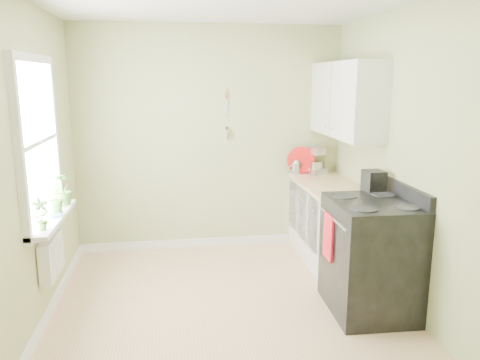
{
  "coord_description": "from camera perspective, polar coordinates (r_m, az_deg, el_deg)",
  "views": [
    {
      "loc": [
        -0.47,
        -3.81,
        2.08
      ],
      "look_at": [
        0.18,
        0.55,
        1.11
      ],
      "focal_mm": 35.0,
      "sensor_mm": 36.0,
      "label": 1
    }
  ],
  "objects": [
    {
      "name": "floor",
      "position": [
        4.37,
        -1.31,
        -16.2
      ],
      "size": [
        3.2,
        3.6,
        0.02
      ],
      "primitive_type": "cube",
      "color": "tan",
      "rests_on": "ground"
    },
    {
      "name": "wall_back",
      "position": [
        5.69,
        -3.68,
        4.95
      ],
      "size": [
        3.2,
        0.02,
        2.7
      ],
      "primitive_type": "cube",
      "color": "#B2B87D",
      "rests_on": "floor"
    },
    {
      "name": "wall_left",
      "position": [
        4.04,
        -24.68,
        0.82
      ],
      "size": [
        0.02,
        3.6,
        2.7
      ],
      "primitive_type": "cube",
      "color": "#B2B87D",
      "rests_on": "floor"
    },
    {
      "name": "wall_right",
      "position": [
        4.4,
        19.87,
        2.08
      ],
      "size": [
        0.02,
        3.6,
        2.7
      ],
      "primitive_type": "cube",
      "color": "#B2B87D",
      "rests_on": "floor"
    },
    {
      "name": "base_cabinets",
      "position": [
        5.38,
        11.21,
        -5.68
      ],
      "size": [
        0.6,
        1.6,
        0.87
      ],
      "primitive_type": "cube",
      "color": "white",
      "rests_on": "floor"
    },
    {
      "name": "countertop",
      "position": [
        5.26,
        11.31,
        -0.97
      ],
      "size": [
        0.64,
        1.6,
        0.04
      ],
      "primitive_type": "cube",
      "color": "beige",
      "rests_on": "base_cabinets"
    },
    {
      "name": "upper_cabinets",
      "position": [
        5.27,
        12.79,
        9.55
      ],
      "size": [
        0.35,
        1.4,
        0.8
      ],
      "primitive_type": "cube",
      "color": "white",
      "rests_on": "wall_right"
    },
    {
      "name": "window",
      "position": [
        4.29,
        -23.49,
        4.24
      ],
      "size": [
        0.06,
        1.14,
        1.44
      ],
      "color": "white",
      "rests_on": "wall_left"
    },
    {
      "name": "window_sill",
      "position": [
        4.41,
        -21.83,
        -4.35
      ],
      "size": [
        0.18,
        1.14,
        0.04
      ],
      "primitive_type": "cube",
      "color": "white",
      "rests_on": "wall_left"
    },
    {
      "name": "radiator",
      "position": [
        4.47,
        -22.01,
        -8.6
      ],
      "size": [
        0.12,
        0.5,
        0.35
      ],
      "primitive_type": "cube",
      "color": "white",
      "rests_on": "wall_left"
    },
    {
      "name": "wall_utensils",
      "position": [
        5.66,
        -1.65,
        7.11
      ],
      "size": [
        0.02,
        0.14,
        0.58
      ],
      "color": "beige",
      "rests_on": "wall_back"
    },
    {
      "name": "stove",
      "position": [
        4.4,
        15.73,
        -8.88
      ],
      "size": [
        0.76,
        0.86,
        1.15
      ],
      "color": "black",
      "rests_on": "floor"
    },
    {
      "name": "stand_mixer",
      "position": [
        5.91,
        9.07,
        2.37
      ],
      "size": [
        0.26,
        0.34,
        0.38
      ],
      "color": "#B2B2B7",
      "rests_on": "countertop"
    },
    {
      "name": "kettle",
      "position": [
        5.83,
        6.79,
        1.58
      ],
      "size": [
        0.18,
        0.1,
        0.18
      ],
      "color": "silver",
      "rests_on": "countertop"
    },
    {
      "name": "coffee_maker",
      "position": [
        4.64,
        15.92,
        -0.86
      ],
      "size": [
        0.19,
        0.2,
        0.31
      ],
      "color": "black",
      "rests_on": "countertop"
    },
    {
      "name": "red_tray",
      "position": [
        5.84,
        7.43,
        2.39
      ],
      "size": [
        0.35,
        0.1,
        0.34
      ],
      "primitive_type": "cylinder",
      "rotation": [
        1.45,
        0.0,
        -0.12
      ],
      "color": "red",
      "rests_on": "countertop"
    },
    {
      "name": "jar",
      "position": [
        4.54,
        11.94,
        -2.3
      ],
      "size": [
        0.07,
        0.07,
        0.08
      ],
      "color": "beige",
      "rests_on": "countertop"
    },
    {
      "name": "plant_a",
      "position": [
        3.99,
        -23.13,
        -3.84
      ],
      "size": [
        0.17,
        0.16,
        0.27
      ],
      "primitive_type": "imported",
      "rotation": [
        0.0,
        0.0,
        0.64
      ],
      "color": "#49792C",
      "rests_on": "window_sill"
    },
    {
      "name": "plant_b",
      "position": [
        4.47,
        -21.53,
        -2.0
      ],
      "size": [
        0.17,
        0.18,
        0.27
      ],
      "primitive_type": "imported",
      "rotation": [
        0.0,
        0.0,
        1.91
      ],
      "color": "#49792C",
      "rests_on": "window_sill"
    },
    {
      "name": "plant_c",
      "position": [
        4.72,
        -20.87,
        -1.02
      ],
      "size": [
        0.25,
        0.25,
        0.31
      ],
      "primitive_type": "imported",
      "rotation": [
        0.0,
        0.0,
        4.01
      ],
      "color": "#49792C",
      "rests_on": "window_sill"
    }
  ]
}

